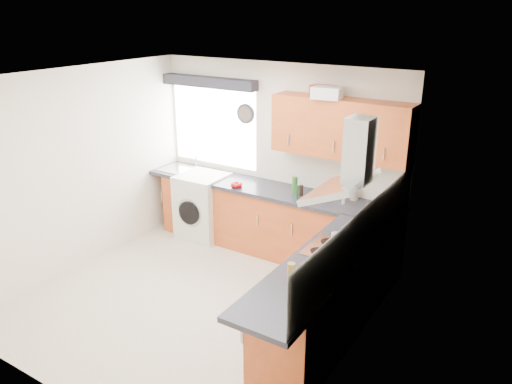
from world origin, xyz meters
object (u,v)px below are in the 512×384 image
Objects in this scene: extractor_hood at (349,168)px; upper_cabinets at (341,128)px; washing_machine at (203,206)px; oven at (332,293)px.

extractor_hood is 0.46× the size of upper_cabinets.
upper_cabinets is 2.37m from washing_machine.
extractor_hood is at bearing -24.48° from washing_machine.
oven is 2.73m from washing_machine.
oven is 0.50× the size of upper_cabinets.
oven is at bearing -25.30° from washing_machine.
upper_cabinets is at bearing 116.13° from extractor_hood.
extractor_hood is at bearing -63.87° from upper_cabinets.
washing_machine reaches higher than oven.
upper_cabinets reaches higher than washing_machine.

